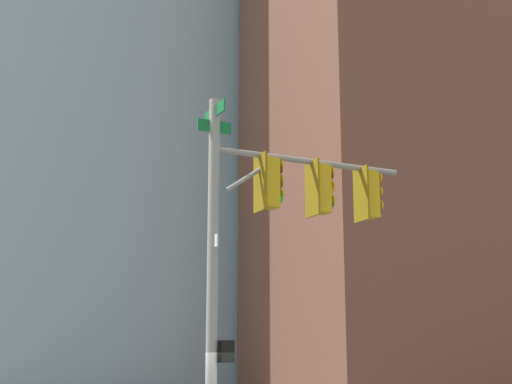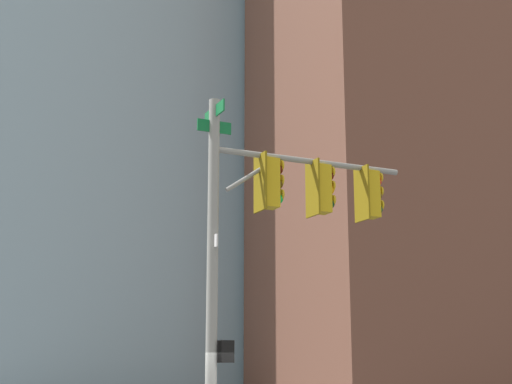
# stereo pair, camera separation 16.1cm
# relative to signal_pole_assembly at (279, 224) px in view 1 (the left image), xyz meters

# --- Properties ---
(signal_pole_assembly) EXTENTS (4.55, 1.36, 7.37)m
(signal_pole_assembly) POSITION_rel_signal_pole_assembly_xyz_m (0.00, 0.00, 0.00)
(signal_pole_assembly) COLOR gray
(signal_pole_assembly) RESTS_ON ground_plane
(building_brick_midblock) EXTENTS (19.99, 15.39, 36.03)m
(building_brick_midblock) POSITION_rel_signal_pole_assembly_xyz_m (5.95, 50.50, 13.02)
(building_brick_midblock) COLOR brown
(building_brick_midblock) RESTS_ON ground_plane
(building_brick_farside) EXTENTS (23.57, 14.94, 41.19)m
(building_brick_farside) POSITION_rel_signal_pole_assembly_xyz_m (13.92, 49.71, 15.60)
(building_brick_farside) COLOR brown
(building_brick_farside) RESTS_ON ground_plane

